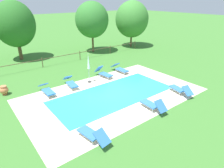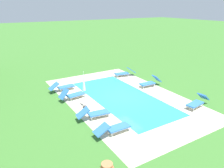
{
  "view_description": "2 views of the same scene",
  "coord_description": "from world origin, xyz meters",
  "views": [
    {
      "loc": [
        -8.06,
        -10.17,
        6.63
      ],
      "look_at": [
        0.28,
        0.5,
        0.6
      ],
      "focal_mm": 31.24,
      "sensor_mm": 36.0,
      "label": 1
    },
    {
      "loc": [
        -12.29,
        8.32,
        6.45
      ],
      "look_at": [
        1.53,
        -0.07,
        0.54
      ],
      "focal_mm": 34.92,
      "sensor_mm": 36.0,
      "label": 2
    }
  ],
  "objects": [
    {
      "name": "sun_lounger_south_near_corner",
      "position": [
        4.01,
        -2.97,
        0.37
      ],
      "size": [
        0.99,
        2.09,
        0.82
      ],
      "color": "#3370BC",
      "rests_on": "ground"
    },
    {
      "name": "swimming_pool_water",
      "position": [
        0.0,
        0.0,
        0.01
      ],
      "size": [
        9.21,
        4.04,
        0.01
      ],
      "primitive_type": "cube",
      "color": "#2DB7C6",
      "rests_on": "ground"
    },
    {
      "name": "ground_plane",
      "position": [
        0.0,
        0.0,
        0.0
      ],
      "size": [
        160.0,
        160.0,
        0.0
      ],
      "primitive_type": "plane",
      "color": "#3D752D"
    },
    {
      "name": "pool_deck_paving",
      "position": [
        0.0,
        0.0,
        0.0
      ],
      "size": [
        12.95,
        7.79,
        0.01
      ],
      "primitive_type": "cube",
      "color": "beige",
      "rests_on": "ground"
    },
    {
      "name": "sun_lounger_north_mid",
      "position": [
        1.5,
        3.27,
        0.39
      ],
      "size": [
        0.85,
        1.97,
        0.95
      ],
      "color": "#3370BC",
      "rests_on": "ground"
    },
    {
      "name": "patio_umbrella_closed_row_west",
      "position": [
        -0.17,
        3.07,
        1.56
      ],
      "size": [
        0.32,
        0.32,
        2.5
      ],
      "color": "#383838",
      "rests_on": "ground"
    },
    {
      "name": "sun_lounger_south_mid",
      "position": [
        0.63,
        -3.24,
        0.38
      ],
      "size": [
        0.7,
        1.97,
        0.91
      ],
      "color": "#3370BC",
      "rests_on": "ground"
    },
    {
      "name": "sun_lounger_south_far",
      "position": [
        -3.85,
        3.09,
        0.35
      ],
      "size": [
        0.62,
        2.07,
        0.73
      ],
      "color": "#3370BC",
      "rests_on": "ground"
    },
    {
      "name": "sun_lounger_north_end",
      "position": [
        -3.99,
        -3.37,
        0.37
      ],
      "size": [
        0.88,
        2.06,
        0.85
      ],
      "color": "#3370BC",
      "rests_on": "ground"
    },
    {
      "name": "sun_lounger_north_near_steps",
      "position": [
        -1.83,
        3.21,
        0.36
      ],
      "size": [
        0.82,
        2.08,
        0.79
      ],
      "color": "#3370BC",
      "rests_on": "ground"
    },
    {
      "name": "pool_coping_rim",
      "position": [
        0.0,
        0.0,
        0.01
      ],
      "size": [
        9.69,
        4.52,
        0.01
      ],
      "color": "beige",
      "rests_on": "ground"
    },
    {
      "name": "sun_lounger_north_far",
      "position": [
        3.45,
        3.32,
        0.37
      ],
      "size": [
        0.7,
        2.05,
        0.8
      ],
      "color": "#3370BC",
      "rests_on": "ground"
    }
  ]
}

